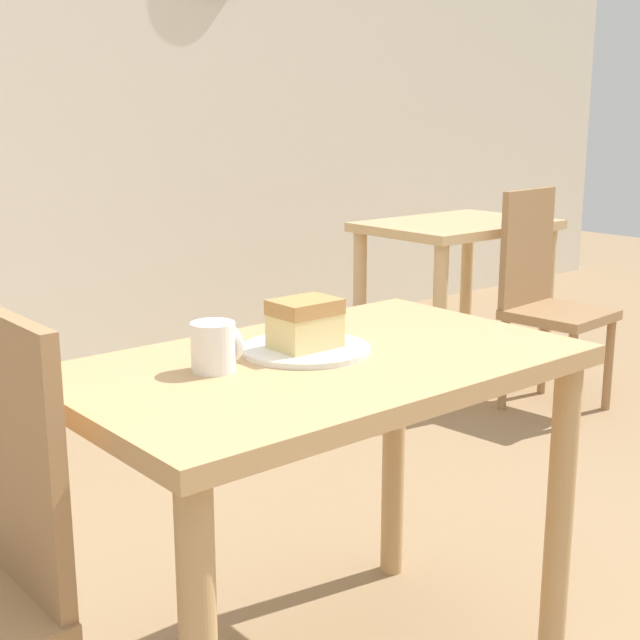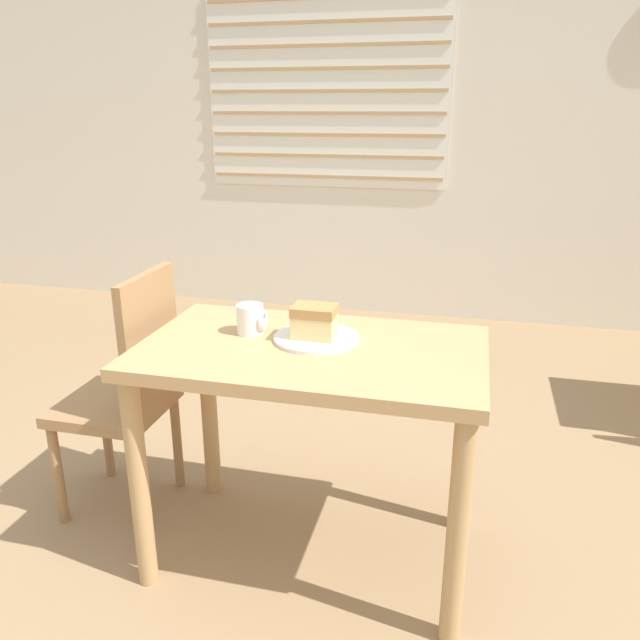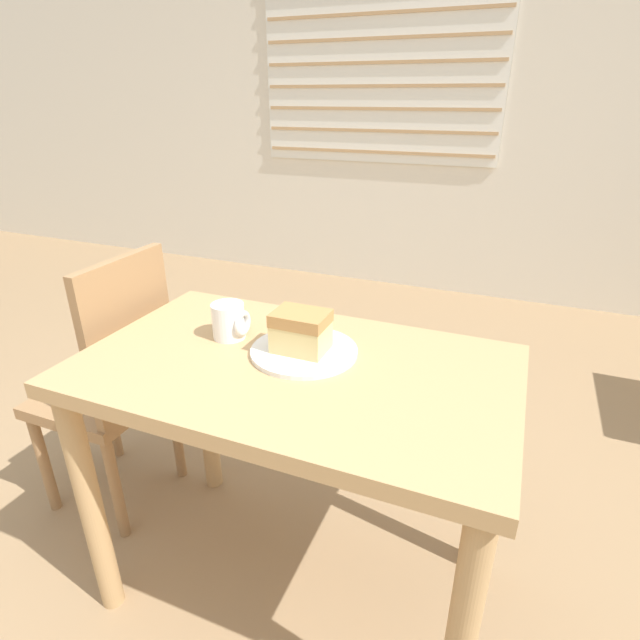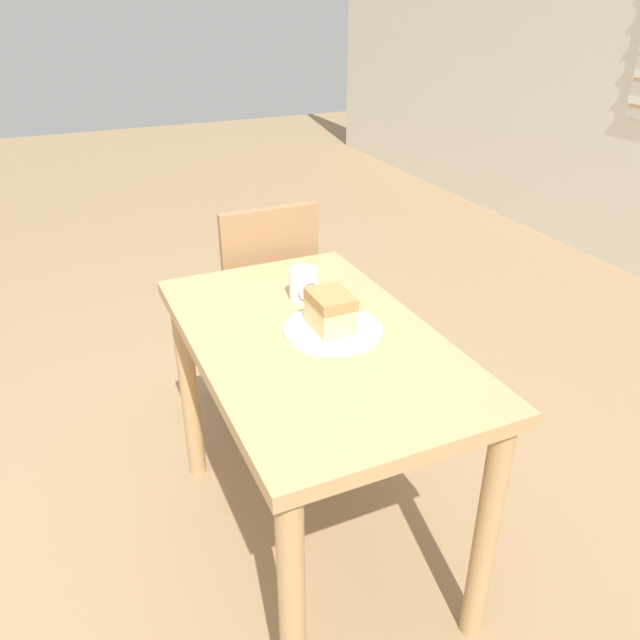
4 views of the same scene
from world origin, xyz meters
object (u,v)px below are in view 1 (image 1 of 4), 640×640
coffee_mug (215,346)px  plate (306,349)px  dining_table_far (456,254)px  chair_far_corner (546,295)px  dining_table_near (322,417)px  cake_slice (305,323)px

coffee_mug → plate: bearing=-2.1°
dining_table_far → chair_far_corner: 0.48m
dining_table_near → plate: plate is taller
dining_table_far → cake_slice: cake_slice is taller
dining_table_far → plate: 2.29m
cake_slice → chair_far_corner: bearing=22.4°
cake_slice → coffee_mug: cake_slice is taller
dining_table_near → cake_slice: (-0.00, 0.05, 0.19)m
plate → coffee_mug: coffee_mug is taller
chair_far_corner → coffee_mug: 2.31m
cake_slice → coffee_mug: (-0.21, 0.01, -0.01)m
dining_table_near → chair_far_corner: chair_far_corner is taller
chair_far_corner → coffee_mug: bearing=-164.8°
dining_table_far → cake_slice: bearing=-146.4°
plate → cake_slice: 0.06m
dining_table_near → plate: (0.00, 0.06, 0.13)m
plate → dining_table_near: bearing=-92.6°
dining_table_near → coffee_mug: 0.28m
chair_far_corner → plate: size_ratio=3.42×
chair_far_corner → plate: bearing=-162.5°
cake_slice → coffee_mug: size_ratio=1.39×
dining_table_near → coffee_mug: coffee_mug is taller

